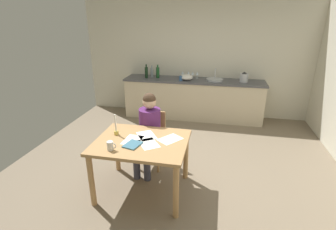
# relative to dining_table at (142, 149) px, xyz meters

# --- Properties ---
(ground_plane) EXTENTS (5.20, 5.20, 0.04)m
(ground_plane) POSITION_rel_dining_table_xyz_m (0.34, 0.60, -0.66)
(ground_plane) COLOR #7A6B56
(wall_back) EXTENTS (5.20, 0.12, 2.60)m
(wall_back) POSITION_rel_dining_table_xyz_m (0.34, 3.20, 0.66)
(wall_back) COLOR beige
(wall_back) RESTS_ON ground
(kitchen_counter) EXTENTS (3.11, 0.64, 0.90)m
(kitchen_counter) POSITION_rel_dining_table_xyz_m (0.34, 2.84, -0.19)
(kitchen_counter) COLOR beige
(kitchen_counter) RESTS_ON ground
(dining_table) EXTENTS (1.16, 0.93, 0.75)m
(dining_table) POSITION_rel_dining_table_xyz_m (0.00, 0.00, 0.00)
(dining_table) COLOR tan
(dining_table) RESTS_ON ground
(chair_at_table) EXTENTS (0.43, 0.43, 0.85)m
(chair_at_table) POSITION_rel_dining_table_xyz_m (-0.06, 0.71, -0.17)
(chair_at_table) COLOR tan
(chair_at_table) RESTS_ON ground
(person_seated) EXTENTS (0.34, 0.61, 1.19)m
(person_seated) POSITION_rel_dining_table_xyz_m (-0.07, 0.56, 0.04)
(person_seated) COLOR #592666
(person_seated) RESTS_ON ground
(coffee_mug) EXTENTS (0.12, 0.07, 0.11)m
(coffee_mug) POSITION_rel_dining_table_xyz_m (-0.28, -0.30, 0.17)
(coffee_mug) COLOR white
(coffee_mug) RESTS_ON dining_table
(candlestick) EXTENTS (0.06, 0.06, 0.28)m
(candlestick) POSITION_rel_dining_table_xyz_m (-0.38, 0.11, 0.19)
(candlestick) COLOR gold
(candlestick) RESTS_ON dining_table
(book_magazine) EXTENTS (0.22, 0.26, 0.02)m
(book_magazine) POSITION_rel_dining_table_xyz_m (-0.07, -0.14, 0.12)
(book_magazine) COLOR #3B6C84
(book_magazine) RESTS_ON dining_table
(paper_letter) EXTENTS (0.34, 0.36, 0.00)m
(paper_letter) POSITION_rel_dining_table_xyz_m (0.11, -0.06, 0.11)
(paper_letter) COLOR white
(paper_letter) RESTS_ON dining_table
(paper_bill) EXTENTS (0.35, 0.36, 0.00)m
(paper_bill) POSITION_rel_dining_table_xyz_m (0.35, 0.12, 0.11)
(paper_bill) COLOR white
(paper_bill) RESTS_ON dining_table
(paper_envelope) EXTENTS (0.34, 0.36, 0.00)m
(paper_envelope) POSITION_rel_dining_table_xyz_m (0.02, 0.16, 0.11)
(paper_envelope) COLOR white
(paper_envelope) RESTS_ON dining_table
(paper_receipt) EXTENTS (0.23, 0.31, 0.00)m
(paper_receipt) POSITION_rel_dining_table_xyz_m (-0.11, -0.01, 0.11)
(paper_receipt) COLOR white
(paper_receipt) RESTS_ON dining_table
(sink_unit) EXTENTS (0.36, 0.36, 0.24)m
(sink_unit) POSITION_rel_dining_table_xyz_m (0.80, 2.84, 0.28)
(sink_unit) COLOR #B2B7BC
(sink_unit) RESTS_ON kitchen_counter
(bottle_oil) EXTENTS (0.07, 0.07, 0.31)m
(bottle_oil) POSITION_rel_dining_table_xyz_m (-0.74, 2.78, 0.39)
(bottle_oil) COLOR black
(bottle_oil) RESTS_ON kitchen_counter
(bottle_vinegar) EXTENTS (0.07, 0.07, 0.26)m
(bottle_vinegar) POSITION_rel_dining_table_xyz_m (-0.64, 2.90, 0.37)
(bottle_vinegar) COLOR #8C999E
(bottle_vinegar) RESTS_ON kitchen_counter
(bottle_wine_red) EXTENTS (0.08, 0.08, 0.30)m
(bottle_wine_red) POSITION_rel_dining_table_xyz_m (-0.49, 2.84, 0.39)
(bottle_wine_red) COLOR #194C23
(bottle_wine_red) RESTS_ON kitchen_counter
(mixing_bowl) EXTENTS (0.28, 0.28, 0.13)m
(mixing_bowl) POSITION_rel_dining_table_xyz_m (0.19, 2.77, 0.32)
(mixing_bowl) COLOR white
(mixing_bowl) RESTS_ON kitchen_counter
(stovetop_kettle) EXTENTS (0.18, 0.18, 0.22)m
(stovetop_kettle) POSITION_rel_dining_table_xyz_m (1.41, 2.84, 0.36)
(stovetop_kettle) COLOR #B7BABF
(stovetop_kettle) RESTS_ON kitchen_counter
(wine_glass_near_sink) EXTENTS (0.07, 0.07, 0.15)m
(wine_glass_near_sink) POSITION_rel_dining_table_xyz_m (0.40, 2.99, 0.37)
(wine_glass_near_sink) COLOR silver
(wine_glass_near_sink) RESTS_ON kitchen_counter
(wine_glass_by_kettle) EXTENTS (0.07, 0.07, 0.15)m
(wine_glass_by_kettle) POSITION_rel_dining_table_xyz_m (0.30, 2.99, 0.37)
(wine_glass_by_kettle) COLOR silver
(wine_glass_by_kettle) RESTS_ON kitchen_counter
(wine_glass_back_left) EXTENTS (0.07, 0.07, 0.15)m
(wine_glass_back_left) POSITION_rel_dining_table_xyz_m (0.20, 2.99, 0.37)
(wine_glass_back_left) COLOR silver
(wine_glass_back_left) RESTS_ON kitchen_counter
(wine_glass_back_right) EXTENTS (0.07, 0.07, 0.15)m
(wine_glass_back_right) POSITION_rel_dining_table_xyz_m (0.07, 2.99, 0.37)
(wine_glass_back_right) COLOR silver
(wine_glass_back_right) RESTS_ON kitchen_counter
(teacup_on_counter) EXTENTS (0.12, 0.08, 0.10)m
(teacup_on_counter) POSITION_rel_dining_table_xyz_m (0.07, 2.69, 0.31)
(teacup_on_counter) COLOR #33598C
(teacup_on_counter) RESTS_ON kitchen_counter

